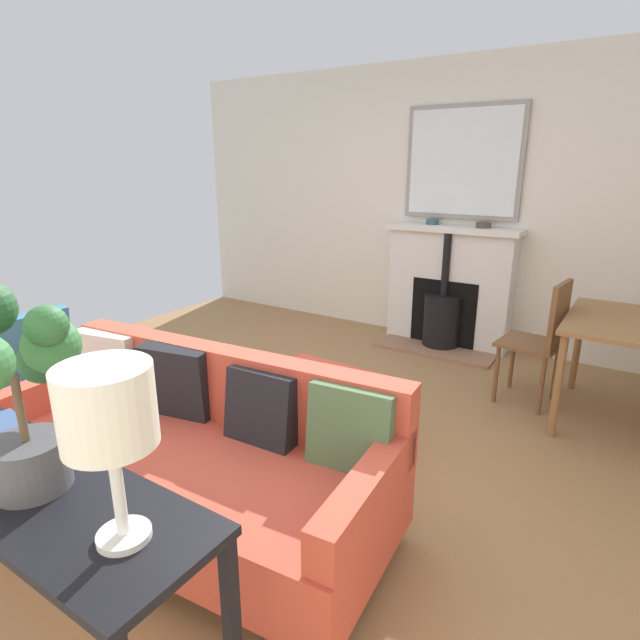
# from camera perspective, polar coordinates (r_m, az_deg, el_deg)

# --- Properties ---
(ground_plane) EXTENTS (5.33, 5.60, 0.01)m
(ground_plane) POSITION_cam_1_polar(r_m,az_deg,el_deg) (3.35, -6.69, -13.61)
(ground_plane) COLOR olive
(wall_left) EXTENTS (0.12, 5.60, 2.62)m
(wall_left) POSITION_cam_1_polar(r_m,az_deg,el_deg) (5.22, 12.23, 12.42)
(wall_left) COLOR silver
(wall_left) RESTS_ON ground
(fireplace) EXTENTS (0.61, 1.24, 1.15)m
(fireplace) POSITION_cam_1_polar(r_m,az_deg,el_deg) (5.03, 14.08, 2.91)
(fireplace) COLOR #93664C
(fireplace) RESTS_ON ground
(mirror_over_mantel) EXTENTS (0.04, 1.07, 1.00)m
(mirror_over_mantel) POSITION_cam_1_polar(r_m,az_deg,el_deg) (5.01, 15.64, 16.57)
(mirror_over_mantel) COLOR gray
(mantel_bowl_near) EXTENTS (0.12, 0.12, 0.05)m
(mantel_bowl_near) POSITION_cam_1_polar(r_m,az_deg,el_deg) (5.03, 12.43, 10.70)
(mantel_bowl_near) COLOR #334C56
(mantel_bowl_near) RESTS_ON fireplace
(mantel_bowl_far) EXTENTS (0.14, 0.14, 0.05)m
(mantel_bowl_far) POSITION_cam_1_polar(r_m,az_deg,el_deg) (4.88, 17.79, 10.10)
(mantel_bowl_far) COLOR #47382D
(mantel_bowl_far) RESTS_ON fireplace
(sofa) EXTENTS (1.03, 2.07, 0.80)m
(sofa) POSITION_cam_1_polar(r_m,az_deg,el_deg) (2.64, -13.99, -14.30)
(sofa) COLOR #B2B2B7
(sofa) RESTS_ON ground
(ottoman) EXTENTS (0.64, 0.78, 0.38)m
(ottoman) POSITION_cam_1_polar(r_m,az_deg,el_deg) (3.34, -0.10, -8.87)
(ottoman) COLOR #B2B2B7
(ottoman) RESTS_ON ground
(armchair_accent) EXTENTS (0.69, 0.60, 0.79)m
(armchair_accent) POSITION_cam_1_polar(r_m,az_deg,el_deg) (3.95, -30.95, -4.11)
(armchair_accent) COLOR #4C3321
(armchair_accent) RESTS_ON ground
(console_table) EXTENTS (0.41, 1.77, 0.76)m
(console_table) POSITION_cam_1_polar(r_m,az_deg,el_deg) (2.09, -32.03, -15.10)
(console_table) COLOR black
(console_table) RESTS_ON ground
(table_lamp_far_end) EXTENTS (0.23, 0.23, 0.48)m
(table_lamp_far_end) POSITION_cam_1_polar(r_m,az_deg,el_deg) (1.35, -22.62, -9.56)
(table_lamp_far_end) COLOR white
(table_lamp_far_end) RESTS_ON console_table
(potted_plant) EXTENTS (0.44, 0.44, 0.62)m
(potted_plant) POSITION_cam_1_polar(r_m,az_deg,el_deg) (1.69, -31.22, -5.50)
(potted_plant) COLOR #4C4C51
(potted_plant) RESTS_ON console_table
(dining_table) EXTENTS (0.97, 0.72, 0.73)m
(dining_table) POSITION_cam_1_polar(r_m,az_deg,el_deg) (3.89, 31.01, -1.53)
(dining_table) COLOR olive
(dining_table) RESTS_ON ground
(dining_chair_near_fireplace) EXTENTS (0.44, 0.44, 0.93)m
(dining_chair_near_fireplace) POSITION_cam_1_polar(r_m,az_deg,el_deg) (3.94, 23.70, -1.46)
(dining_chair_near_fireplace) COLOR brown
(dining_chair_near_fireplace) RESTS_ON ground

